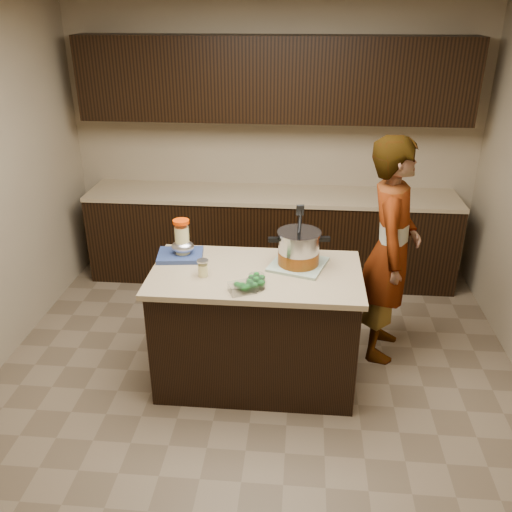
{
  "coord_description": "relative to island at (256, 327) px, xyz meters",
  "views": [
    {
      "loc": [
        0.29,
        -3.32,
        2.59
      ],
      "look_at": [
        0.0,
        0.0,
        1.02
      ],
      "focal_mm": 38.0,
      "sensor_mm": 36.0,
      "label": 1
    }
  ],
  "objects": [
    {
      "name": "stock_pot",
      "position": [
        0.29,
        0.12,
        0.57
      ],
      "size": [
        0.43,
        0.34,
        0.43
      ],
      "rotation": [
        0.0,
        0.0,
        0.12
      ],
      "color": "#B7B7BC",
      "rests_on": "dish_towel"
    },
    {
      "name": "broccoli_tub_left",
      "position": [
        0.02,
        -0.16,
        0.47
      ],
      "size": [
        0.13,
        0.13,
        0.05
      ],
      "rotation": [
        0.0,
        0.0,
        -0.16
      ],
      "color": "silver",
      "rests_on": "island"
    },
    {
      "name": "broccoli_tub_rect",
      "position": [
        -0.06,
        -0.29,
        0.47
      ],
      "size": [
        0.2,
        0.18,
        0.06
      ],
      "rotation": [
        0.0,
        0.0,
        0.43
      ],
      "color": "silver",
      "rests_on": "island"
    },
    {
      "name": "dish_towel",
      "position": [
        0.29,
        0.12,
        0.46
      ],
      "size": [
        0.45,
        0.45,
        0.02
      ],
      "primitive_type": "cube",
      "rotation": [
        0.0,
        0.0,
        -0.3
      ],
      "color": "#537B5C",
      "rests_on": "island"
    },
    {
      "name": "blue_tray",
      "position": [
        -0.56,
        0.18,
        0.49
      ],
      "size": [
        0.35,
        0.29,
        0.12
      ],
      "rotation": [
        0.0,
        0.0,
        0.12
      ],
      "color": "navy",
      "rests_on": "island"
    },
    {
      "name": "room_shell",
      "position": [
        0.0,
        0.0,
        1.26
      ],
      "size": [
        4.04,
        4.04,
        2.72
      ],
      "color": "tan",
      "rests_on": "ground"
    },
    {
      "name": "person",
      "position": [
        0.98,
        0.47,
        0.43
      ],
      "size": [
        0.53,
        0.71,
        1.76
      ],
      "primitive_type": "imported",
      "rotation": [
        0.0,
        0.0,
        1.38
      ],
      "color": "gray",
      "rests_on": "ground"
    },
    {
      "name": "broccoli_tub_right",
      "position": [
        0.02,
        -0.24,
        0.47
      ],
      "size": [
        0.16,
        0.16,
        0.06
      ],
      "rotation": [
        0.0,
        0.0,
        -0.35
      ],
      "color": "silver",
      "rests_on": "island"
    },
    {
      "name": "ground_plane",
      "position": [
        0.0,
        0.0,
        -0.45
      ],
      "size": [
        4.0,
        4.0,
        0.0
      ],
      "primitive_type": "plane",
      "color": "brown",
      "rests_on": "ground"
    },
    {
      "name": "back_cabinets",
      "position": [
        0.0,
        1.74,
        0.49
      ],
      "size": [
        3.6,
        0.63,
        2.33
      ],
      "color": "black",
      "rests_on": "ground"
    },
    {
      "name": "mason_jar",
      "position": [
        -0.35,
        -0.09,
        0.5
      ],
      "size": [
        0.1,
        0.1,
        0.13
      ],
      "rotation": [
        0.0,
        0.0,
        -0.42
      ],
      "color": "#EFE492",
      "rests_on": "island"
    },
    {
      "name": "island",
      "position": [
        0.0,
        0.0,
        0.0
      ],
      "size": [
        1.46,
        0.81,
        0.9
      ],
      "color": "black",
      "rests_on": "ground"
    },
    {
      "name": "lemonade_pitcher",
      "position": [
        -0.55,
        0.19,
        0.58
      ],
      "size": [
        0.14,
        0.14,
        0.28
      ],
      "rotation": [
        0.0,
        0.0,
        -0.2
      ],
      "color": "#EFE492",
      "rests_on": "island"
    }
  ]
}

